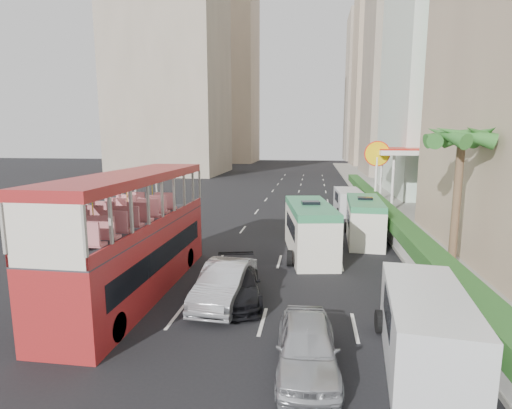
% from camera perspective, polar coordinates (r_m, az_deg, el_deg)
% --- Properties ---
extents(ground_plane, '(200.00, 200.00, 0.00)m').
position_cam_1_polar(ground_plane, '(16.55, 3.26, -13.45)').
color(ground_plane, black).
rests_on(ground_plane, ground).
extents(double_decker_bus, '(2.50, 11.00, 5.06)m').
position_cam_1_polar(double_decker_bus, '(17.28, -16.95, -4.02)').
color(double_decker_bus, maroon).
rests_on(double_decker_bus, ground).
extents(car_silver_lane_a, '(1.94, 4.82, 1.56)m').
position_cam_1_polar(car_silver_lane_a, '(16.42, -4.44, -13.66)').
color(car_silver_lane_a, '#ACAEB2').
rests_on(car_silver_lane_a, ground).
extents(car_silver_lane_b, '(1.91, 4.31, 1.44)m').
position_cam_1_polar(car_silver_lane_b, '(12.23, 7.22, -22.42)').
color(car_silver_lane_b, '#ACAEB2').
rests_on(car_silver_lane_b, ground).
extents(car_black, '(2.80, 4.95, 1.35)m').
position_cam_1_polar(car_black, '(16.64, -2.80, -13.31)').
color(car_black, black).
rests_on(car_black, ground).
extents(van_asset, '(3.14, 5.57, 1.47)m').
position_cam_1_polar(van_asset, '(34.42, 7.55, -1.34)').
color(van_asset, silver).
rests_on(van_asset, ground).
extents(minibus_near, '(3.15, 6.71, 2.86)m').
position_cam_1_polar(minibus_near, '(22.30, 7.71, -3.57)').
color(minibus_near, silver).
rests_on(minibus_near, ground).
extents(minibus_far, '(2.23, 6.03, 2.64)m').
position_cam_1_polar(minibus_far, '(26.02, 15.19, -2.18)').
color(minibus_far, silver).
rests_on(minibus_far, ground).
extents(panel_van_near, '(2.69, 5.54, 2.14)m').
position_cam_1_polar(panel_van_near, '(12.91, 23.06, -15.95)').
color(panel_van_near, silver).
rests_on(panel_van_near, ground).
extents(panel_van_far, '(2.28, 5.13, 2.01)m').
position_cam_1_polar(panel_van_far, '(35.24, 13.05, 0.41)').
color(panel_van_far, silver).
rests_on(panel_van_far, ground).
extents(sidewalk, '(6.00, 120.00, 0.18)m').
position_cam_1_polar(sidewalk, '(41.41, 18.85, 0.20)').
color(sidewalk, '#99968C').
rests_on(sidewalk, ground).
extents(kerb_wall, '(0.30, 44.00, 1.00)m').
position_cam_1_polar(kerb_wall, '(30.15, 17.47, -1.94)').
color(kerb_wall, silver).
rests_on(kerb_wall, sidewalk).
extents(hedge, '(1.10, 44.00, 0.70)m').
position_cam_1_polar(hedge, '(30.00, 17.55, -0.35)').
color(hedge, '#2D6626').
rests_on(hedge, kerb_wall).
extents(palm_tree, '(0.36, 0.36, 6.40)m').
position_cam_1_polar(palm_tree, '(20.50, 26.69, -0.12)').
color(palm_tree, brown).
rests_on(palm_tree, sidewalk).
extents(shell_station, '(6.50, 8.00, 5.50)m').
position_cam_1_polar(shell_station, '(39.34, 21.02, 3.52)').
color(shell_station, silver).
rests_on(shell_station, ground).
extents(tower_mid, '(16.00, 16.00, 50.00)m').
position_cam_1_polar(tower_mid, '(77.32, 22.24, 22.77)').
color(tower_mid, tan).
rests_on(tower_mid, ground).
extents(tower_far_a, '(14.00, 14.00, 44.00)m').
position_cam_1_polar(tower_far_a, '(99.66, 18.09, 18.09)').
color(tower_far_a, tan).
rests_on(tower_far_a, ground).
extents(tower_far_b, '(14.00, 14.00, 40.00)m').
position_cam_1_polar(tower_far_b, '(120.97, 16.22, 15.63)').
color(tower_far_b, tan).
rests_on(tower_far_b, ground).
extents(tower_left_a, '(18.00, 18.00, 52.00)m').
position_cam_1_polar(tower_left_a, '(77.10, -12.31, 24.04)').
color(tower_left_a, tan).
rests_on(tower_left_a, ground).
extents(tower_left_b, '(16.00, 16.00, 46.00)m').
position_cam_1_polar(tower_left_b, '(108.98, -4.46, 18.27)').
color(tower_left_b, tan).
rests_on(tower_left_b, ground).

